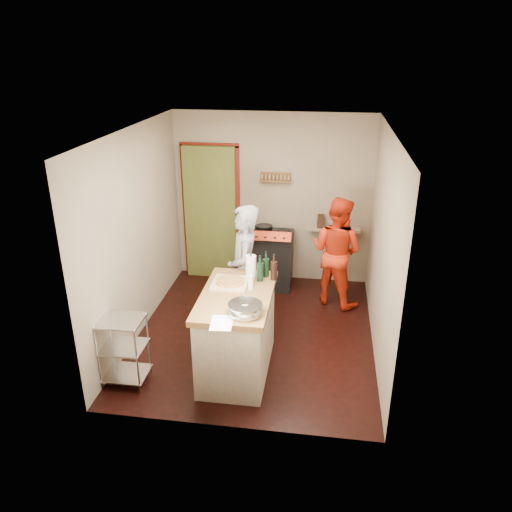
# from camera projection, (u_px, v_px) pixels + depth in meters

# --- Properties ---
(floor) EXTENTS (3.50, 3.50, 0.00)m
(floor) POSITION_uv_depth(u_px,v_px,m) (256.00, 333.00, 6.52)
(floor) COLOR black
(floor) RESTS_ON ground
(back_wall) EXTENTS (3.00, 0.44, 2.60)m
(back_wall) POSITION_uv_depth(u_px,v_px,m) (232.00, 207.00, 7.78)
(back_wall) COLOR gray
(back_wall) RESTS_ON ground
(left_wall) EXTENTS (0.04, 3.50, 2.60)m
(left_wall) POSITION_uv_depth(u_px,v_px,m) (137.00, 234.00, 6.21)
(left_wall) COLOR gray
(left_wall) RESTS_ON ground
(right_wall) EXTENTS (0.04, 3.50, 2.60)m
(right_wall) POSITION_uv_depth(u_px,v_px,m) (383.00, 247.00, 5.81)
(right_wall) COLOR gray
(right_wall) RESTS_ON ground
(ceiling) EXTENTS (3.00, 3.50, 0.02)m
(ceiling) POSITION_uv_depth(u_px,v_px,m) (255.00, 130.00, 5.49)
(ceiling) COLOR white
(ceiling) RESTS_ON back_wall
(stove) EXTENTS (0.60, 0.63, 1.00)m
(stove) POSITION_uv_depth(u_px,v_px,m) (272.00, 259.00, 7.63)
(stove) COLOR black
(stove) RESTS_ON ground
(wire_shelving) EXTENTS (0.48, 0.40, 0.80)m
(wire_shelving) POSITION_uv_depth(u_px,v_px,m) (123.00, 348.00, 5.43)
(wire_shelving) COLOR silver
(wire_shelving) RESTS_ON ground
(island) EXTENTS (0.78, 1.43, 1.29)m
(island) POSITION_uv_depth(u_px,v_px,m) (237.00, 331.00, 5.60)
(island) COLOR beige
(island) RESTS_ON ground
(person_stripe) EXTENTS (0.52, 0.69, 1.71)m
(person_stripe) POSITION_uv_depth(u_px,v_px,m) (244.00, 271.00, 6.27)
(person_stripe) COLOR #9E9EA2
(person_stripe) RESTS_ON ground
(person_red) EXTENTS (0.96, 0.90, 1.58)m
(person_red) POSITION_uv_depth(u_px,v_px,m) (336.00, 251.00, 7.02)
(person_red) COLOR red
(person_red) RESTS_ON ground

